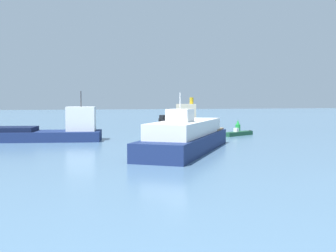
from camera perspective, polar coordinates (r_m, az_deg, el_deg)
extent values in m
cube|color=white|center=(48.48, -11.96, 0.99)|extent=(3.61, 3.16, 2.80)
cylinder|color=#333338|center=(48.44, -11.99, 3.71)|extent=(0.12, 0.12, 1.80)
cube|color=navy|center=(37.55, 2.60, -2.37)|extent=(13.13, 16.98, 1.49)
cube|color=white|center=(37.43, 2.60, -0.25)|extent=(10.49, 13.41, 1.30)
cube|color=white|center=(35.26, 1.69, 1.48)|extent=(2.92, 3.06, 1.10)
cube|color=#937551|center=(44.25, 4.95, -0.41)|extent=(4.93, 4.73, 0.16)
cylinder|color=silver|center=(35.24, 1.69, 3.51)|extent=(0.10, 0.10, 1.40)
cube|color=black|center=(74.94, 2.29, 0.54)|extent=(9.04, 3.80, 1.41)
cube|color=black|center=(74.09, -0.03, 1.29)|extent=(2.60, 3.25, 0.60)
cube|color=beige|center=(74.94, 2.52, 2.08)|extent=(3.20, 2.39, 2.60)
cylinder|color=gold|center=(75.22, 3.29, 3.53)|extent=(0.70, 0.70, 1.20)
cylinder|color=black|center=(73.80, -1.12, 0.61)|extent=(0.32, 0.71, 0.70)
cube|color=#19472D|center=(55.01, 9.69, -1.05)|extent=(5.12, 3.51, 0.52)
cube|color=white|center=(54.65, 9.46, -0.54)|extent=(0.71, 0.73, 0.50)
cube|color=black|center=(57.27, 11.31, -0.87)|extent=(0.40, 0.42, 0.56)
cylinder|color=green|center=(59.54, 9.67, -0.38)|extent=(0.70, 0.70, 1.20)
cone|color=green|center=(59.49, 9.68, 0.54)|extent=(0.49, 0.49, 0.70)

